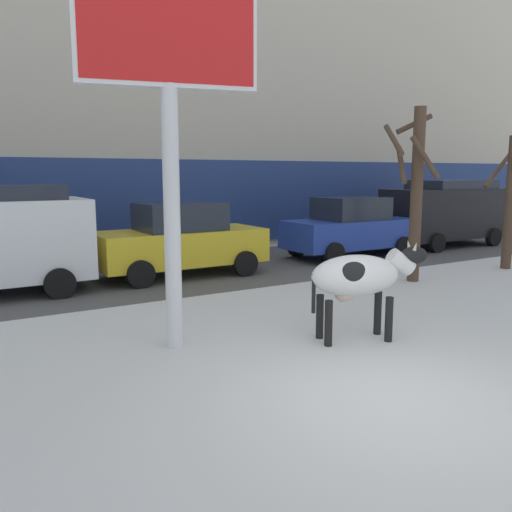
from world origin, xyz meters
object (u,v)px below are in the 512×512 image
object	(u,v)px
cow_holstein	(359,277)
bare_tree_right_lot	(511,197)
bare_tree_far_back	(415,187)
billboard	(168,45)
car_black_van	(445,211)
car_yellow_sedan	(180,240)
car_blue_sedan	(350,228)

from	to	relation	value
cow_holstein	bare_tree_right_lot	bearing A→B (deg)	18.80
bare_tree_far_back	billboard	bearing A→B (deg)	-166.62
cow_holstein	bare_tree_far_back	size ratio (longest dim) A/B	0.47
bare_tree_right_lot	cow_holstein	bearing A→B (deg)	-161.20
bare_tree_far_back	car_black_van	bearing A→B (deg)	33.14
cow_holstein	bare_tree_far_back	bearing A→B (deg)	33.45
bare_tree_right_lot	bare_tree_far_back	xyz separation A→B (m)	(-3.53, 0.15, 0.30)
car_yellow_sedan	bare_tree_right_lot	xyz separation A→B (m)	(7.99, -3.64, 1.04)
cow_holstein	car_blue_sedan	world-z (taller)	car_blue_sedan
cow_holstein	car_black_van	size ratio (longest dim) A/B	0.42
billboard	car_yellow_sedan	xyz separation A→B (m)	(2.30, 5.10, -3.41)
car_black_van	bare_tree_far_back	distance (m)	6.94
bare_tree_right_lot	bare_tree_far_back	world-z (taller)	bare_tree_far_back
billboard	car_yellow_sedan	distance (m)	6.55
car_black_van	car_yellow_sedan	bearing A→B (deg)	-178.52
car_blue_sedan	bare_tree_far_back	bearing A→B (deg)	-108.92
cow_holstein	car_black_van	bearing A→B (deg)	33.27
car_blue_sedan	car_black_van	distance (m)	4.53
car_black_van	bare_tree_far_back	bearing A→B (deg)	-146.86
car_yellow_sedan	cow_holstein	bearing A→B (deg)	-87.72
bare_tree_far_back	car_blue_sedan	bearing A→B (deg)	71.08
car_yellow_sedan	bare_tree_far_back	bearing A→B (deg)	-38.02
billboard	bare_tree_far_back	bearing A→B (deg)	13.38
billboard	car_black_van	size ratio (longest dim) A/B	1.21
bare_tree_right_lot	bare_tree_far_back	size ratio (longest dim) A/B	0.89
cow_holstein	billboard	bearing A→B (deg)	155.26
billboard	car_black_van	xyz separation A→B (m)	(12.51, 5.36, -3.07)
cow_holstein	bare_tree_right_lot	size ratio (longest dim) A/B	0.53
car_blue_sedan	billboard	bearing A→B (deg)	-146.89
cow_holstein	car_yellow_sedan	bearing A→B (deg)	92.28
car_yellow_sedan	car_blue_sedan	xyz separation A→B (m)	(5.70, 0.12, 0.00)
car_blue_sedan	bare_tree_far_back	xyz separation A→B (m)	(-1.24, -3.61, 1.34)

